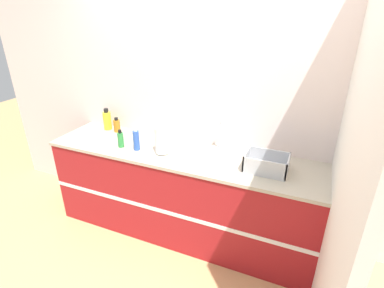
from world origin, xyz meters
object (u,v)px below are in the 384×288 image
sink (215,154)px  bottle_green (121,139)px  dish_rack (266,165)px  bottle_yellow (107,120)px  paper_towel_roll (162,140)px  bottle_amber (117,125)px  bottle_blue (136,140)px

sink → bottle_green: sink is taller
sink → bottle_green: (-0.89, -0.16, 0.06)m
sink → dish_rack: 0.48m
bottle_yellow → sink: bearing=-7.0°
paper_towel_roll → bottle_amber: paper_towel_roll is taller
bottle_green → bottle_yellow: (-0.40, 0.32, 0.03)m
bottle_blue → bottle_green: bearing=-178.3°
paper_towel_roll → bottle_amber: size_ratio=1.62×
bottle_amber → dish_rack: bearing=-7.7°
bottle_blue → bottle_amber: (-0.44, 0.30, -0.03)m
sink → dish_rack: size_ratio=1.33×
sink → bottle_amber: (-1.16, 0.14, 0.05)m
sink → paper_towel_roll: 0.49m
dish_rack → bottle_green: size_ratio=1.99×
paper_towel_roll → bottle_green: bearing=-175.6°
bottle_blue → paper_towel_roll: bearing=6.2°
bottle_amber → paper_towel_roll: bearing=-21.4°
bottle_yellow → bottle_blue: (0.58, -0.32, -0.00)m
bottle_amber → bottle_blue: bearing=-34.3°
bottle_green → paper_towel_roll: bearing=4.4°
sink → bottle_blue: size_ratio=1.99×
bottle_green → bottle_amber: size_ratio=1.10×
dish_rack → bottle_green: (-1.37, -0.08, 0.02)m
sink → bottle_amber: sink is taller
paper_towel_roll → bottle_yellow: (-0.83, 0.29, -0.03)m
sink → paper_towel_roll: sink is taller
dish_rack → paper_towel_roll: bearing=-176.9°
sink → bottle_yellow: 1.31m
dish_rack → sink: bearing=170.4°
bottle_green → bottle_blue: bottle_blue is taller
paper_towel_roll → bottle_amber: bearing=158.6°
dish_rack → bottle_blue: bearing=-176.2°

